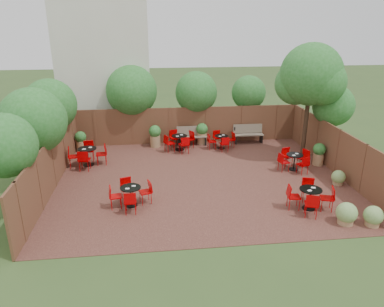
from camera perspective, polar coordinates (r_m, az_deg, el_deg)
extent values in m
plane|color=#354F23|center=(15.49, 1.43, -4.06)|extent=(80.00, 80.00, 0.00)
cube|color=#3B1E18|center=(15.49, 1.43, -4.02)|extent=(12.00, 10.00, 0.02)
cube|color=#53301F|center=(19.83, -0.56, 4.47)|extent=(12.00, 0.08, 2.00)
cube|color=#53301F|center=(15.50, -21.09, -1.46)|extent=(0.08, 10.00, 2.00)
cube|color=#53301F|center=(16.99, 21.93, 0.27)|extent=(0.08, 10.00, 2.00)
cube|color=beige|center=(22.26, -13.39, 13.52)|extent=(5.00, 4.00, 8.00)
sphere|color=#226520|center=(17.97, -21.44, 7.10)|extent=(2.41, 2.41, 2.41)
sphere|color=#226520|center=(15.12, -23.75, 4.71)|extent=(2.54, 2.54, 2.54)
sphere|color=#226520|center=(12.95, -27.50, 1.12)|extent=(2.09, 2.09, 2.09)
sphere|color=#226520|center=(20.03, -9.49, 9.69)|extent=(2.73, 2.73, 2.73)
sphere|color=#226520|center=(20.09, 0.67, 9.60)|extent=(2.29, 2.29, 2.29)
sphere|color=#226520|center=(20.89, 8.90, 9.46)|extent=(1.91, 1.91, 1.91)
sphere|color=#226520|center=(18.55, 21.37, 7.04)|extent=(1.95, 1.95, 1.95)
cylinder|color=black|center=(17.98, 17.58, 5.70)|extent=(0.26, 0.26, 4.27)
sphere|color=#226520|center=(17.63, 18.24, 11.75)|extent=(2.83, 2.83, 2.83)
sphere|color=#226520|center=(17.86, 16.07, 10.54)|extent=(1.98, 1.98, 1.98)
sphere|color=#226520|center=(17.49, 19.88, 10.51)|extent=(2.07, 2.07, 2.07)
cube|color=brown|center=(19.56, -0.04, 2.66)|extent=(1.62, 0.53, 0.05)
cube|color=brown|center=(19.68, -0.12, 3.65)|extent=(1.61, 0.16, 0.49)
cube|color=black|center=(19.57, -2.17, 1.90)|extent=(0.08, 0.48, 0.43)
cube|color=black|center=(19.73, 2.06, 2.05)|extent=(0.08, 0.48, 0.43)
cube|color=brown|center=(20.15, 8.87, 2.95)|extent=(1.63, 0.52, 0.05)
cube|color=brown|center=(20.27, 8.76, 3.91)|extent=(1.62, 0.15, 0.49)
cube|color=black|center=(20.05, 6.81, 2.21)|extent=(0.07, 0.49, 0.43)
cube|color=black|center=(20.43, 10.82, 2.33)|extent=(0.07, 0.49, 0.43)
cylinder|color=black|center=(13.78, 17.88, -8.18)|extent=(0.45, 0.45, 0.03)
cylinder|color=black|center=(13.61, 18.04, -6.81)|extent=(0.05, 0.05, 0.72)
cylinder|color=black|center=(13.45, 18.21, -5.40)|extent=(0.79, 0.79, 0.03)
cube|color=white|center=(13.56, 18.56, -5.12)|extent=(0.17, 0.14, 0.02)
cube|color=white|center=(13.30, 18.03, -5.56)|extent=(0.17, 0.14, 0.02)
cylinder|color=black|center=(18.93, -1.98, 0.62)|extent=(0.46, 0.46, 0.03)
cylinder|color=black|center=(18.81, -2.00, 1.70)|extent=(0.05, 0.05, 0.74)
cylinder|color=black|center=(18.69, -2.01, 2.80)|extent=(0.80, 0.80, 0.03)
cube|color=white|center=(18.78, -1.65, 2.96)|extent=(0.18, 0.16, 0.02)
cube|color=white|center=(18.56, -2.30, 2.75)|extent=(0.18, 0.16, 0.02)
cylinder|color=black|center=(13.51, -9.51, -8.01)|extent=(0.43, 0.43, 0.03)
cylinder|color=black|center=(13.35, -9.59, -6.69)|extent=(0.05, 0.05, 0.69)
cylinder|color=black|center=(13.19, -9.68, -5.31)|extent=(0.75, 0.75, 0.03)
cube|color=white|center=(13.25, -9.16, -5.06)|extent=(0.15, 0.12, 0.01)
cube|color=white|center=(13.08, -10.14, -5.46)|extent=(0.15, 0.12, 0.01)
cylinder|color=black|center=(19.22, 4.58, 0.87)|extent=(0.41, 0.41, 0.03)
cylinder|color=black|center=(19.11, 4.61, 1.81)|extent=(0.05, 0.05, 0.66)
cylinder|color=black|center=(19.01, 4.64, 2.78)|extent=(0.71, 0.71, 0.03)
cube|color=white|center=(19.10, 4.93, 2.92)|extent=(0.14, 0.10, 0.01)
cube|color=white|center=(18.88, 4.43, 2.73)|extent=(0.14, 0.10, 0.01)
cylinder|color=black|center=(17.05, 15.68, -2.40)|extent=(0.43, 0.43, 0.03)
cylinder|color=black|center=(16.92, 15.78, -1.31)|extent=(0.05, 0.05, 0.69)
cylinder|color=black|center=(16.80, 15.90, -0.19)|extent=(0.75, 0.75, 0.03)
cube|color=white|center=(16.91, 16.18, -0.01)|extent=(0.16, 0.13, 0.01)
cube|color=white|center=(16.65, 15.74, -0.27)|extent=(0.16, 0.13, 0.01)
cylinder|color=black|center=(17.59, -15.95, -1.72)|extent=(0.49, 0.49, 0.03)
cylinder|color=black|center=(17.45, -16.07, -0.50)|extent=(0.06, 0.06, 0.78)
cylinder|color=black|center=(17.32, -16.20, 0.74)|extent=(0.85, 0.85, 0.03)
cube|color=white|center=(17.37, -15.73, 0.94)|extent=(0.16, 0.12, 0.02)
cube|color=white|center=(17.20, -16.64, 0.66)|extent=(0.16, 0.12, 0.02)
cylinder|color=#95714A|center=(19.43, -5.80, 1.95)|extent=(0.53, 0.53, 0.61)
sphere|color=#226520|center=(19.27, -5.86, 3.49)|extent=(0.64, 0.64, 0.64)
cylinder|color=#95714A|center=(19.83, 1.56, 2.40)|extent=(0.52, 0.52, 0.60)
sphere|color=#226520|center=(19.67, 1.58, 3.88)|extent=(0.63, 0.63, 0.63)
cylinder|color=#95714A|center=(19.54, -17.02, 1.15)|extent=(0.48, 0.48, 0.55)
sphere|color=#226520|center=(19.39, -17.16, 2.52)|extent=(0.57, 0.57, 0.57)
cylinder|color=#95714A|center=(17.86, 19.24, -0.86)|extent=(0.48, 0.48, 0.55)
sphere|color=#226520|center=(17.70, 19.42, 0.63)|extent=(0.58, 0.58, 0.58)
cylinder|color=#95714A|center=(13.47, 26.50, -9.67)|extent=(0.46, 0.46, 0.21)
sphere|color=#70954D|center=(13.35, 26.67, -8.69)|extent=(0.63, 0.63, 0.63)
cylinder|color=#95714A|center=(13.20, 23.00, -9.67)|extent=(0.51, 0.51, 0.23)
sphere|color=#70954D|center=(13.07, 23.17, -8.57)|extent=(0.69, 0.69, 0.69)
cylinder|color=#95714A|center=(16.10, 21.96, -4.20)|extent=(0.41, 0.41, 0.19)
sphere|color=#70954D|center=(16.01, 22.06, -3.44)|extent=(0.56, 0.56, 0.56)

